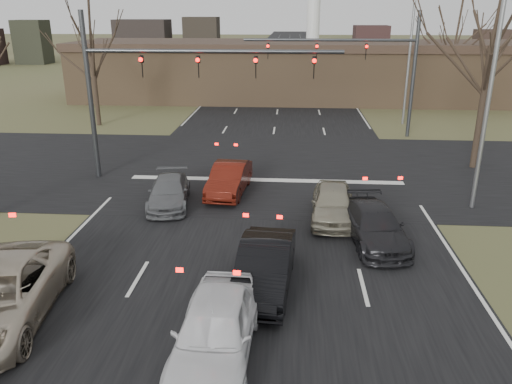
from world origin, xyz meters
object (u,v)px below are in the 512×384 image
car_silver_ahead (333,203)px  streetlight_right_far (408,46)px  car_red_ahead (229,179)px  mast_arm_near (156,76)px  streetlight_right_near (488,75)px  mast_arm_far (371,59)px  car_charcoal_sedan (375,226)px  car_grey_ahead (169,192)px  car_white_sedan (215,330)px  building (301,70)px  car_black_hatch (265,266)px

car_silver_ahead → streetlight_right_far: bearing=74.9°
car_red_ahead → car_silver_ahead: bearing=-26.7°
mast_arm_near → streetlight_right_near: size_ratio=1.21×
mast_arm_far → car_charcoal_sedan: 17.40m
mast_arm_far → car_grey_ahead: mast_arm_far is taller
streetlight_right_near → car_red_ahead: bearing=174.2°
car_red_ahead → mast_arm_far: bearing=61.9°
car_charcoal_sedan → car_grey_ahead: 8.87m
car_white_sedan → streetlight_right_far: bearing=71.9°
car_white_sedan → car_red_ahead: (-1.09, 11.60, -0.09)m
car_charcoal_sedan → car_red_ahead: size_ratio=1.06×
car_charcoal_sedan → car_grey_ahead: (-8.29, 3.14, -0.05)m
streetlight_right_far → car_grey_ahead: streetlight_right_far is taller
streetlight_right_far → car_grey_ahead: size_ratio=2.45×
building → mast_arm_far: mast_arm_far is taller
car_black_hatch → car_charcoal_sedan: 5.16m
car_red_ahead → mast_arm_near: bearing=156.9°
streetlight_right_near → car_grey_ahead: (-12.82, -0.60, -4.99)m
mast_arm_far → streetlight_right_near: (2.64, -13.00, 0.57)m
mast_arm_near → car_silver_ahead: mast_arm_near is taller
building → car_charcoal_sedan: size_ratio=9.51×
car_white_sedan → building: bearing=87.8°
car_silver_ahead → car_charcoal_sedan: bearing=-52.1°
streetlight_right_near → car_black_hatch: size_ratio=2.25×
building → car_black_hatch: bearing=-92.4°
mast_arm_near → car_white_sedan: 14.97m
car_white_sedan → car_red_ahead: size_ratio=1.09×
mast_arm_far → car_red_ahead: mast_arm_far is taller
car_black_hatch → car_silver_ahead: car_black_hatch is taller
building → car_silver_ahead: building is taller
car_charcoal_sedan → car_grey_ahead: size_ratio=1.09×
building → mast_arm_near: (-7.23, -25.00, 2.41)m
car_red_ahead → building: bearing=87.4°
streetlight_right_far → car_white_sedan: 29.64m
mast_arm_far → car_black_hatch: size_ratio=2.51×
mast_arm_far → car_grey_ahead: size_ratio=2.72×
car_charcoal_sedan → car_silver_ahead: (-1.36, 2.00, 0.06)m
car_charcoal_sedan → car_red_ahead: (-5.88, 4.80, 0.04)m
streetlight_right_far → car_black_hatch: (-8.82, -24.23, -4.85)m
car_black_hatch → car_grey_ahead: 8.02m
car_grey_ahead → car_silver_ahead: 7.02m
car_white_sedan → car_red_ahead: bearing=96.9°
building → streetlight_right_far: bearing=-56.4°
building → car_charcoal_sedan: (2.29, -31.74, -2.02)m
car_red_ahead → car_silver_ahead: car_silver_ahead is taller
streetlight_right_far → car_red_ahead: 19.93m
car_grey_ahead → mast_arm_near: bearing=100.9°
mast_arm_near → car_white_sedan: (4.73, -13.54, -4.29)m
car_white_sedan → car_black_hatch: (1.00, 3.31, -0.05)m
mast_arm_far → car_charcoal_sedan: size_ratio=2.49×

